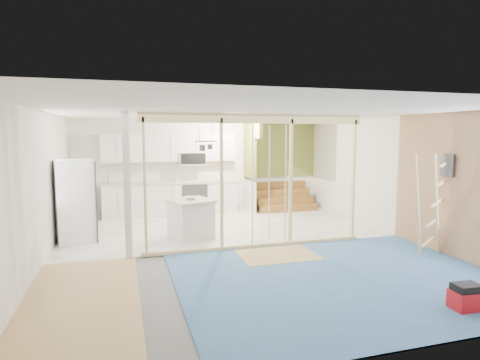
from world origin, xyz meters
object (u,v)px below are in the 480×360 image
object	(u,v)px
island	(191,219)
toolbox	(466,298)
fridge	(75,201)
ladder	(430,204)

from	to	relation	value
island	toolbox	world-z (taller)	island
fridge	ladder	size ratio (longest dim) A/B	0.91
island	ladder	size ratio (longest dim) A/B	0.58
fridge	island	xyz separation A→B (m)	(2.31, -0.38, -0.43)
ladder	island	bearing A→B (deg)	122.80
toolbox	island	bearing A→B (deg)	125.52
island	toolbox	distance (m)	5.26
fridge	toolbox	distance (m)	7.03
fridge	island	world-z (taller)	fridge
fridge	island	bearing A→B (deg)	-22.95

